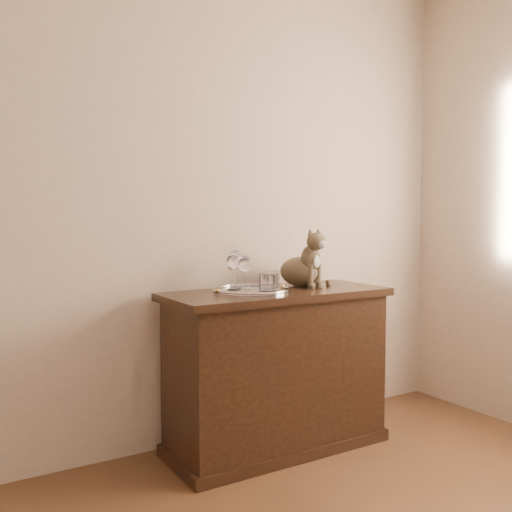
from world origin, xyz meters
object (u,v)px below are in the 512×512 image
(sideboard, at_px, (276,370))
(tumbler_c, at_px, (271,280))
(tumbler_b, at_px, (268,283))
(wine_glass_d, at_px, (245,273))
(tumbler_a, at_px, (270,282))
(cat, at_px, (301,257))
(wine_glass_b, at_px, (236,269))
(tray, at_px, (251,291))
(wine_glass_a, at_px, (233,271))

(sideboard, height_order, tumbler_c, tumbler_c)
(tumbler_b, bearing_deg, wine_glass_d, 102.21)
(tumbler_a, relative_size, cat, 0.27)
(tumbler_b, height_order, cat, cat)
(wine_glass_b, height_order, tumbler_a, wine_glass_b)
(tray, height_order, wine_glass_d, wine_glass_d)
(wine_glass_a, bearing_deg, tumbler_c, -30.29)
(tray, bearing_deg, tumbler_c, -10.16)
(wine_glass_b, bearing_deg, wine_glass_a, -138.87)
(wine_glass_a, relative_size, tumbler_c, 1.98)
(cat, bearing_deg, tumbler_b, -156.81)
(tumbler_b, bearing_deg, tumbler_c, 50.55)
(tumbler_b, bearing_deg, cat, 30.02)
(tumbler_b, relative_size, cat, 0.30)
(wine_glass_b, relative_size, wine_glass_d, 1.15)
(tray, relative_size, wine_glass_a, 2.11)
(tumbler_a, relative_size, tumbler_c, 0.93)
(tray, distance_m, tumbler_a, 0.11)
(tray, distance_m, wine_glass_d, 0.10)
(wine_glass_b, bearing_deg, tumbler_b, -78.13)
(sideboard, height_order, cat, cat)
(wine_glass_d, relative_size, tumbler_b, 1.77)
(wine_glass_b, xyz_separation_m, tumbler_c, (0.14, -0.13, -0.05))
(sideboard, relative_size, tumbler_c, 12.53)
(sideboard, xyz_separation_m, wine_glass_d, (-0.16, 0.06, 0.52))
(tumbler_c, bearing_deg, wine_glass_d, 155.20)
(sideboard, relative_size, cat, 3.67)
(tumbler_b, bearing_deg, wine_glass_a, 111.87)
(tray, bearing_deg, tumbler_a, -40.39)
(wine_glass_b, distance_m, tumbler_a, 0.21)
(wine_glass_a, distance_m, wine_glass_d, 0.06)
(tumbler_b, xyz_separation_m, cat, (0.34, 0.20, 0.11))
(tray, distance_m, tumbler_b, 0.14)
(sideboard, distance_m, tumbler_b, 0.51)
(tray, xyz_separation_m, tumbler_b, (0.02, -0.13, 0.05))
(wine_glass_d, distance_m, tumbler_c, 0.14)
(tumbler_a, bearing_deg, sideboard, 32.04)
(sideboard, xyz_separation_m, tumbler_c, (-0.03, 0.00, 0.48))
(wine_glass_d, bearing_deg, tumbler_a, -48.46)
(sideboard, distance_m, wine_glass_a, 0.58)
(tumbler_a, bearing_deg, tumbler_c, 53.25)
(cat, bearing_deg, tumbler_c, -167.19)
(sideboard, bearing_deg, wine_glass_b, 142.28)
(wine_glass_b, bearing_deg, wine_glass_d, -78.90)
(tumbler_c, bearing_deg, tumbler_a, -126.75)
(tumbler_a, bearing_deg, cat, 25.21)
(tray, distance_m, wine_glass_b, 0.15)
(sideboard, relative_size, wine_glass_d, 6.81)
(sideboard, bearing_deg, wine_glass_a, 153.25)
(tumbler_c, bearing_deg, tray, 169.84)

